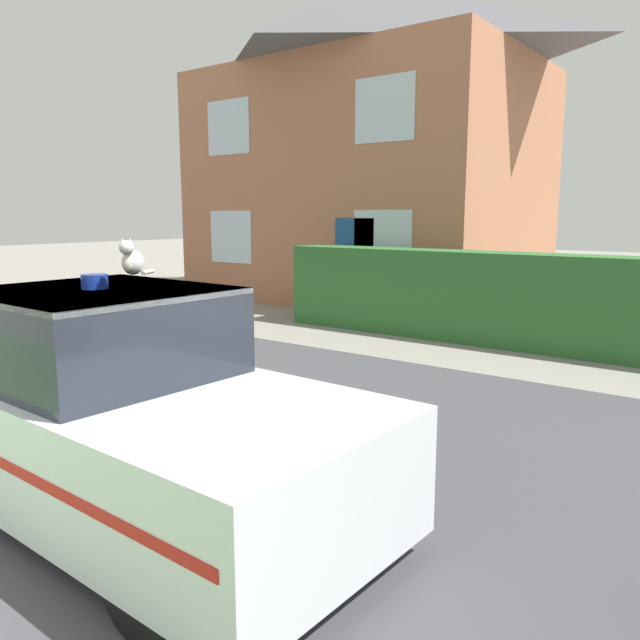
# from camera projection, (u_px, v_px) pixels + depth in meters

# --- Properties ---
(road_strip) EXTENTS (28.00, 6.85, 0.01)m
(road_strip) POSITION_uv_depth(u_px,v_px,m) (230.00, 418.00, 6.72)
(road_strip) COLOR #424247
(road_strip) RESTS_ON ground
(garden_hedge) EXTENTS (8.51, 0.82, 1.55)m
(garden_hedge) POSITION_uv_depth(u_px,v_px,m) (507.00, 299.00, 10.38)
(garden_hedge) COLOR #2D662D
(garden_hedge) RESTS_ON ground
(police_car) EXTENTS (4.10, 1.86, 1.74)m
(police_car) POSITION_uv_depth(u_px,v_px,m) (121.00, 413.00, 4.53)
(police_car) COLOR black
(police_car) RESTS_ON road_strip
(cat) EXTENTS (0.22, 0.31, 0.26)m
(cat) POSITION_uv_depth(u_px,v_px,m) (132.00, 260.00, 4.43)
(cat) COLOR silver
(cat) RESTS_ON police_car
(house_left) EXTENTS (8.48, 6.22, 8.00)m
(house_left) POSITION_uv_depth(u_px,v_px,m) (370.00, 141.00, 16.28)
(house_left) COLOR #A86B4C
(house_left) RESTS_ON ground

